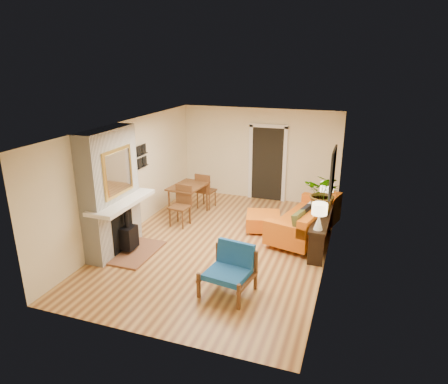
# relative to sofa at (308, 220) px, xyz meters

# --- Properties ---
(room_shell) EXTENTS (6.50, 6.50, 6.50)m
(room_shell) POSITION_rel_sofa_xyz_m (-1.13, 1.58, 0.85)
(room_shell) COLOR tan
(room_shell) RESTS_ON ground
(fireplace) EXTENTS (1.09, 1.68, 2.60)m
(fireplace) POSITION_rel_sofa_xyz_m (-3.74, -2.06, 0.85)
(fireplace) COLOR white
(fireplace) RESTS_ON ground
(sofa) EXTENTS (1.49, 2.43, 0.89)m
(sofa) POSITION_rel_sofa_xyz_m (0.00, 0.00, 0.00)
(sofa) COLOR silver
(sofa) RESTS_ON ground
(ottoman) EXTENTS (0.94, 0.94, 0.40)m
(ottoman) POSITION_rel_sofa_xyz_m (-1.05, 0.01, -0.16)
(ottoman) COLOR silver
(ottoman) RESTS_ON ground
(blue_chair) EXTENTS (0.91, 0.90, 0.85)m
(blue_chair) POSITION_rel_sofa_xyz_m (-0.96, -2.72, 0.07)
(blue_chair) COLOR brown
(blue_chair) RESTS_ON ground
(dining_table) EXTENTS (0.90, 1.86, 0.99)m
(dining_table) POSITION_rel_sofa_xyz_m (-3.03, 0.29, 0.25)
(dining_table) COLOR brown
(dining_table) RESTS_ON ground
(console_table) EXTENTS (0.34, 1.85, 0.72)m
(console_table) POSITION_rel_sofa_xyz_m (0.34, -0.50, 0.18)
(console_table) COLOR black
(console_table) RESTS_ON ground
(lamp_near) EXTENTS (0.30, 0.30, 0.54)m
(lamp_near) POSITION_rel_sofa_xyz_m (0.34, -1.22, 0.67)
(lamp_near) COLOR white
(lamp_near) RESTS_ON console_table
(lamp_far) EXTENTS (0.30, 0.30, 0.54)m
(lamp_far) POSITION_rel_sofa_xyz_m (0.34, 0.21, 0.67)
(lamp_far) COLOR white
(lamp_far) RESTS_ON console_table
(houseplant) EXTENTS (0.95, 0.88, 0.88)m
(houseplant) POSITION_rel_sofa_xyz_m (0.33, -0.26, 0.77)
(houseplant) COLOR #1E5919
(houseplant) RESTS_ON console_table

